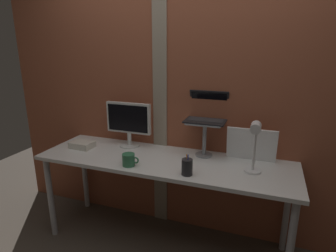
% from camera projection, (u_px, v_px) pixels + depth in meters
% --- Properties ---
extents(ground_plane, '(6.00, 6.00, 0.00)m').
position_uv_depth(ground_plane, '(167.00, 251.00, 2.35)').
color(ground_plane, '#4C4238').
extents(brick_wall_back, '(3.54, 0.16, 2.53)m').
position_uv_depth(brick_wall_back, '(186.00, 92.00, 2.43)').
color(brick_wall_back, brown).
rests_on(brick_wall_back, ground_plane).
extents(desk, '(2.06, 0.61, 0.77)m').
position_uv_depth(desk, '(164.00, 168.00, 2.28)').
color(desk, white).
rests_on(desk, ground_plane).
extents(monitor, '(0.42, 0.18, 0.40)m').
position_uv_depth(monitor, '(129.00, 121.00, 2.49)').
color(monitor, silver).
rests_on(monitor, desk).
extents(laptop_stand, '(0.28, 0.22, 0.29)m').
position_uv_depth(laptop_stand, '(205.00, 133.00, 2.28)').
color(laptop_stand, gray).
rests_on(laptop_stand, desk).
extents(laptop, '(0.32, 0.28, 0.24)m').
position_uv_depth(laptop, '(207.00, 112.00, 2.30)').
color(laptop, black).
rests_on(laptop, laptop_stand).
extents(whiteboard_panel, '(0.38, 0.07, 0.27)m').
position_uv_depth(whiteboard_panel, '(251.00, 145.00, 2.20)').
color(whiteboard_panel, white).
rests_on(whiteboard_panel, desk).
extents(desk_lamp, '(0.12, 0.20, 0.39)m').
position_uv_depth(desk_lamp, '(255.00, 142.00, 1.92)').
color(desk_lamp, white).
rests_on(desk_lamp, desk).
extents(pen_cup, '(0.08, 0.08, 0.16)m').
position_uv_depth(pen_cup, '(187.00, 167.00, 1.97)').
color(pen_cup, '#262628').
rests_on(pen_cup, desk).
extents(coffee_mug, '(0.13, 0.10, 0.09)m').
position_uv_depth(coffee_mug, '(129.00, 160.00, 2.13)').
color(coffee_mug, '#33724C').
rests_on(coffee_mug, desk).
extents(paper_clutter_stack, '(0.21, 0.15, 0.06)m').
position_uv_depth(paper_clutter_stack, '(82.00, 145.00, 2.51)').
color(paper_clutter_stack, silver).
rests_on(paper_clutter_stack, desk).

